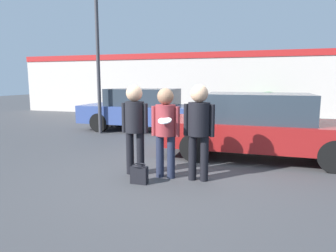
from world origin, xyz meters
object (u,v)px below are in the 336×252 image
object	(u,v)px
person_left	(135,121)
parked_car_near	(260,126)
person_middle_with_frisbee	(165,125)
shrub	(268,106)
handbag	(139,174)
parked_car_far	(145,110)
street_lamp	(102,21)
person_right	(199,123)

from	to	relation	value
person_left	parked_car_near	bearing A→B (deg)	42.25
person_middle_with_frisbee	parked_car_near	size ratio (longest dim) A/B	0.37
person_middle_with_frisbee	person_left	bearing A→B (deg)	177.88
shrub	handbag	size ratio (longest dim) A/B	3.81
parked_car_far	handbag	size ratio (longest dim) A/B	13.57
person_left	parked_car_far	xyz separation A→B (m)	(-1.74, 4.97, -0.28)
handbag	person_left	bearing A→B (deg)	119.89
person_middle_with_frisbee	street_lamp	xyz separation A→B (m)	(-3.42, 3.93, 2.75)
person_right	person_left	bearing A→B (deg)	179.85
person_left	parked_car_far	bearing A→B (deg)	109.25
person_right	street_lamp	world-z (taller)	street_lamp
street_lamp	handbag	distance (m)	6.46
person_left	shrub	bearing A→B (deg)	73.83
parked_car_far	person_left	bearing A→B (deg)	-70.75
person_middle_with_frisbee	street_lamp	bearing A→B (deg)	131.04
street_lamp	shrub	size ratio (longest dim) A/B	4.65
parked_car_far	handbag	bearing A→B (deg)	-69.72
person_right	street_lamp	xyz separation A→B (m)	(-4.04, 3.91, 2.70)
person_left	handbag	bearing A→B (deg)	-60.11
person_middle_with_frisbee	parked_car_near	bearing A→B (deg)	51.57
person_left	handbag	size ratio (longest dim) A/B	4.99
person_middle_with_frisbee	parked_car_far	xyz separation A→B (m)	(-2.36, 4.99, -0.24)
parked_car_near	parked_car_far	distance (m)	4.96
street_lamp	shrub	xyz separation A→B (m)	(5.45, 5.25, -3.10)
parked_car_near	parked_car_far	size ratio (longest dim) A/B	0.96
parked_car_near	handbag	world-z (taller)	parked_car_near
parked_car_near	parked_car_far	world-z (taller)	parked_car_far
shrub	handbag	world-z (taller)	shrub
street_lamp	handbag	size ratio (longest dim) A/B	17.75
parked_car_far	handbag	distance (m)	5.85
person_left	parked_car_near	distance (m)	3.13
shrub	handbag	bearing A→B (deg)	-103.82
person_right	parked_car_far	bearing A→B (deg)	121.00
person_right	street_lamp	distance (m)	6.24
parked_car_near	parked_car_far	bearing A→B (deg)	144.63
person_middle_with_frisbee	handbag	distance (m)	1.02
parked_car_near	shrub	bearing A→B (deg)	87.20
shrub	parked_car_far	bearing A→B (deg)	-136.34
parked_car_far	street_lamp	xyz separation A→B (m)	(-1.06, -1.06, 2.99)
parked_car_near	street_lamp	world-z (taller)	street_lamp
parked_car_near	handbag	size ratio (longest dim) A/B	13.10
person_left	street_lamp	distance (m)	5.51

